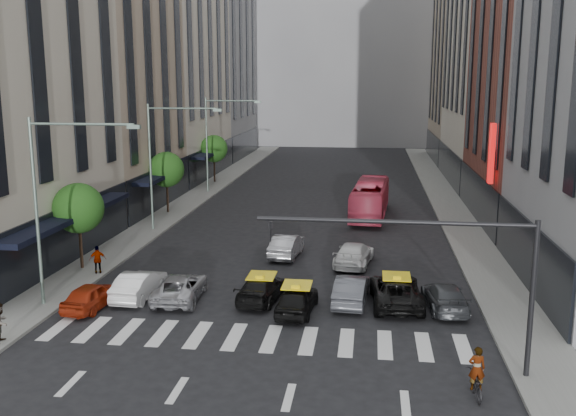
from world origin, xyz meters
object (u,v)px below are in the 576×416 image
(car_red, at_px, (91,296))
(streetlamp_mid, at_px, (163,150))
(car_white_front, at_px, (139,284))
(pedestrian_far, at_px, (98,260))
(streetlamp_near, at_px, (54,187))
(motorcycle, at_px, (476,384))
(pedestrian_near, at_px, (1,322))
(taxi_center, at_px, (297,299))
(taxi_left, at_px, (262,288))
(bus, at_px, (370,199))
(streetlamp_far, at_px, (216,132))

(car_red, bearing_deg, streetlamp_mid, -78.31)
(car_white_front, xyz_separation_m, pedestrian_far, (-3.59, 3.24, 0.25))
(streetlamp_near, height_order, motorcycle, streetlamp_near)
(car_white_front, relative_size, pedestrian_near, 2.50)
(taxi_center, bearing_deg, car_white_front, -3.26)
(taxi_left, distance_m, taxi_center, 2.46)
(streetlamp_near, bearing_deg, motorcycle, -19.64)
(taxi_left, relative_size, motorcycle, 2.56)
(motorcycle, bearing_deg, pedestrian_near, -9.24)
(motorcycle, distance_m, pedestrian_near, 18.96)
(car_red, height_order, taxi_center, taxi_center)
(streetlamp_near, xyz_separation_m, bus, (14.70, 22.88, -4.46))
(streetlamp_mid, relative_size, car_red, 2.41)
(taxi_center, relative_size, pedestrian_far, 2.52)
(streetlamp_far, bearing_deg, taxi_left, -72.42)
(car_white_front, bearing_deg, streetlamp_far, -81.13)
(streetlamp_near, xyz_separation_m, car_red, (1.50, 0.02, -5.27))
(bus, xyz_separation_m, pedestrian_near, (-15.06, -27.45, -0.45))
(streetlamp_mid, xyz_separation_m, car_white_front, (3.24, -14.19, -5.21))
(car_red, bearing_deg, streetlamp_far, -80.99)
(car_white_front, distance_m, pedestrian_far, 4.85)
(car_red, relative_size, pedestrian_far, 2.36)
(car_white_front, xyz_separation_m, pedestrian_near, (-3.59, -6.39, 0.30))
(streetlamp_mid, distance_m, taxi_center, 19.78)
(streetlamp_mid, bearing_deg, streetlamp_near, -90.00)
(car_red, bearing_deg, taxi_center, -169.81)
(streetlamp_far, distance_m, car_red, 32.44)
(bus, bearing_deg, streetlamp_near, 61.52)
(streetlamp_far, xyz_separation_m, pedestrian_near, (-0.36, -36.57, -4.91))
(taxi_center, bearing_deg, streetlamp_mid, -48.79)
(streetlamp_far, distance_m, pedestrian_near, 36.90)
(taxi_left, relative_size, bus, 0.42)
(streetlamp_mid, xyz_separation_m, bus, (14.70, 6.88, -4.46))
(motorcycle, distance_m, pedestrian_far, 22.16)
(taxi_center, bearing_deg, motorcycle, 138.85)
(bus, bearing_deg, pedestrian_near, 65.50)
(streetlamp_near, bearing_deg, bus, 57.27)
(car_red, relative_size, car_white_front, 0.89)
(car_red, xyz_separation_m, taxi_left, (7.94, 2.17, -0.00))
(streetlamp_mid, distance_m, motorcycle, 29.70)
(motorcycle, bearing_deg, taxi_center, -48.85)
(streetlamp_near, height_order, pedestrian_near, streetlamp_near)
(car_white_front, xyz_separation_m, bus, (11.47, 21.07, 0.75))
(bus, height_order, pedestrian_far, bus)
(taxi_center, distance_m, bus, 22.45)
(streetlamp_mid, bearing_deg, car_white_front, -77.15)
(car_white_front, height_order, pedestrian_far, pedestrian_far)
(car_red, xyz_separation_m, pedestrian_far, (-1.86, 5.03, 0.30))
(streetlamp_mid, bearing_deg, taxi_left, -55.62)
(taxi_center, bearing_deg, bus, -93.93)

